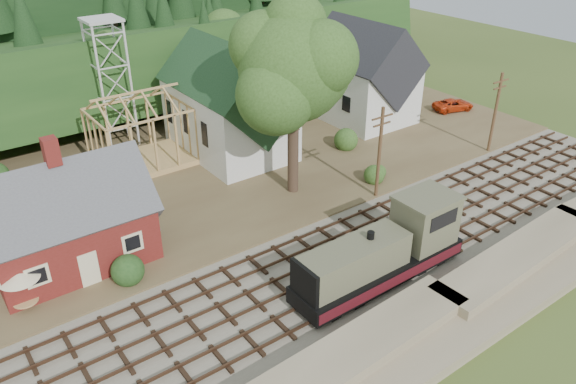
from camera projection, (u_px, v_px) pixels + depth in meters
ground at (355, 257)px, 39.31m from camera, size 140.00×140.00×0.00m
embankment at (452, 324)px, 33.31m from camera, size 64.00×5.00×1.60m
railroad_bed at (355, 256)px, 39.27m from camera, size 64.00×11.00×0.16m
village_flat at (224, 164)px, 51.94m from camera, size 64.00×26.00×0.30m
hillside at (124, 96)px, 68.95m from camera, size 70.00×28.96×12.74m
ridge at (81, 66)px, 80.24m from camera, size 80.00×20.00×12.00m
depot at (67, 223)px, 37.22m from camera, size 10.80×7.41×9.00m
church at (230, 103)px, 51.73m from camera, size 8.40×15.17×13.00m
farmhouse at (363, 77)px, 59.69m from camera, size 8.40×10.80×10.60m
timber_frame at (141, 134)px, 50.14m from camera, size 8.20×6.20×6.99m
lattice_tower at (105, 45)px, 51.11m from camera, size 3.20×3.20×12.12m
big_tree at (294, 74)px, 42.61m from camera, size 10.90×8.40×14.70m
telegraph_pole_near at (380, 152)px, 44.55m from camera, size 2.20×0.28×8.00m
telegraph_pole_far at (495, 112)px, 52.33m from camera, size 2.20×0.28×8.00m
locomotive at (386, 252)px, 36.00m from camera, size 12.53×3.13×5.00m
car_blue at (143, 222)px, 41.79m from camera, size 1.68×3.29×1.07m
car_red at (453, 105)px, 63.54m from camera, size 5.09×3.40×1.30m
patio_set at (19, 277)px, 33.12m from camera, size 2.40×2.40×2.67m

